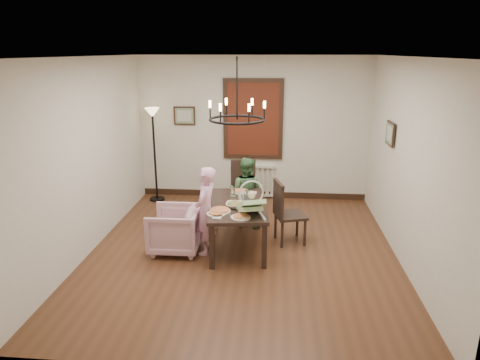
# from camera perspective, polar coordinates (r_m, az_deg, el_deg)

# --- Properties ---
(room_shell) EXTENTS (4.51, 5.00, 2.81)m
(room_shell) POSITION_cam_1_polar(r_m,az_deg,el_deg) (6.35, 0.63, 3.43)
(room_shell) COLOR #4D2D1A
(room_shell) RESTS_ON ground
(dining_table) EXTENTS (0.99, 1.57, 0.70)m
(dining_table) POSITION_cam_1_polar(r_m,az_deg,el_deg) (6.38, -0.37, -3.89)
(dining_table) COLOR black
(dining_table) RESTS_ON room_shell
(chair_far) EXTENTS (0.54, 0.54, 1.02)m
(chair_far) POSITION_cam_1_polar(r_m,az_deg,el_deg) (7.60, 0.64, -1.28)
(chair_far) COLOR black
(chair_far) RESTS_ON room_shell
(chair_right) EXTENTS (0.55, 0.55, 1.00)m
(chair_right) POSITION_cam_1_polar(r_m,az_deg,el_deg) (6.63, 6.75, -4.21)
(chair_right) COLOR black
(chair_right) RESTS_ON room_shell
(armchair) EXTENTS (0.74, 0.72, 0.67)m
(armchair) POSITION_cam_1_polar(r_m,az_deg,el_deg) (6.45, -8.71, -6.54)
(armchair) COLOR #E3ADC7
(armchair) RESTS_ON room_shell
(elderly_woman) EXTENTS (0.33, 0.44, 1.08)m
(elderly_woman) POSITION_cam_1_polar(r_m,az_deg,el_deg) (6.26, -4.57, -5.08)
(elderly_woman) COLOR #E5A2C4
(elderly_woman) RESTS_ON room_shell
(seated_man) EXTENTS (0.56, 0.48, 0.99)m
(seated_man) POSITION_cam_1_polar(r_m,az_deg,el_deg) (7.21, 0.76, -2.39)
(seated_man) COLOR #457445
(seated_man) RESTS_ON room_shell
(baby_bouncer) EXTENTS (0.51, 0.60, 0.33)m
(baby_bouncer) POSITION_cam_1_polar(r_m,az_deg,el_deg) (5.88, 1.47, -3.16)
(baby_bouncer) COLOR #BAE8A0
(baby_bouncer) RESTS_ON dining_table
(salad_bowl) EXTENTS (0.32, 0.32, 0.08)m
(salad_bowl) POSITION_cam_1_polar(r_m,az_deg,el_deg) (6.21, -0.68, -3.30)
(salad_bowl) COLOR white
(salad_bowl) RESTS_ON dining_table
(pizza_platter) EXTENTS (0.30, 0.30, 0.04)m
(pizza_platter) POSITION_cam_1_polar(r_m,az_deg,el_deg) (6.04, -2.69, -4.08)
(pizza_platter) COLOR tan
(pizza_platter) RESTS_ON dining_table
(drinking_glass) EXTENTS (0.06, 0.06, 0.13)m
(drinking_glass) POSITION_cam_1_polar(r_m,az_deg,el_deg) (6.47, 1.15, -2.22)
(drinking_glass) COLOR silver
(drinking_glass) RESTS_ON dining_table
(window_blinds) EXTENTS (1.00, 0.03, 1.40)m
(window_blinds) POSITION_cam_1_polar(r_m,az_deg,el_deg) (8.36, 1.76, 8.09)
(window_blinds) COLOR #561D11
(window_blinds) RESTS_ON room_shell
(radiator) EXTENTS (0.92, 0.12, 0.62)m
(radiator) POSITION_cam_1_polar(r_m,az_deg,el_deg) (8.66, 1.69, -0.09)
(radiator) COLOR silver
(radiator) RESTS_ON room_shell
(picture_back) EXTENTS (0.42, 0.03, 0.36)m
(picture_back) POSITION_cam_1_polar(r_m,az_deg,el_deg) (8.54, -7.41, 8.50)
(picture_back) COLOR black
(picture_back) RESTS_ON room_shell
(picture_right) EXTENTS (0.03, 0.42, 0.36)m
(picture_right) POSITION_cam_1_polar(r_m,az_deg,el_deg) (7.01, 19.40, 5.86)
(picture_right) COLOR black
(picture_right) RESTS_ON room_shell
(floor_lamp) EXTENTS (0.30, 0.30, 1.80)m
(floor_lamp) POSITION_cam_1_polar(r_m,az_deg,el_deg) (8.52, -11.30, 3.14)
(floor_lamp) COLOR black
(floor_lamp) RESTS_ON room_shell
(chandelier) EXTENTS (0.80, 0.80, 0.04)m
(chandelier) POSITION_cam_1_polar(r_m,az_deg,el_deg) (6.04, -0.39, 8.07)
(chandelier) COLOR black
(chandelier) RESTS_ON room_shell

